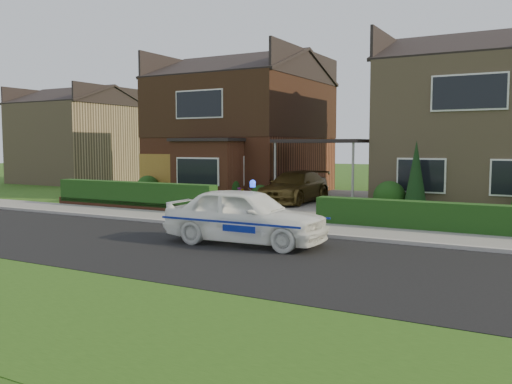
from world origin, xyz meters
The scene contains 23 objects.
ground centered at (0.00, 0.00, 0.00)m, with size 120.00×120.00×0.00m, color #264913.
road centered at (0.00, 0.00, 0.00)m, with size 60.00×6.00×0.02m, color black.
kerb centered at (0.00, 3.05, 0.06)m, with size 60.00×0.16×0.12m, color #9E9993.
sidewalk centered at (0.00, 4.10, 0.05)m, with size 60.00×2.00×0.10m, color slate.
driveway centered at (0.00, 11.00, 0.06)m, with size 3.80×12.00×0.12m, color #666059.
house_left centered at (-5.78, 13.90, 3.81)m, with size 7.50×9.53×7.25m.
house_right centered at (5.80, 13.99, 3.66)m, with size 7.50×8.06×7.25m.
carport_link centered at (0.00, 10.95, 2.66)m, with size 3.80×3.00×2.77m.
garage_door centered at (-8.25, 9.96, 1.05)m, with size 2.20×0.10×2.10m, color olive.
dwarf_wall centered at (-5.80, 5.30, 0.18)m, with size 7.70×0.25×0.36m, color brown.
hedge_left centered at (-5.80, 5.45, 0.00)m, with size 7.50×0.55×0.90m, color #163310.
hedge_right centered at (5.80, 5.35, 0.00)m, with size 7.50×0.55×0.80m, color #163310.
shrub_left_far centered at (-8.50, 9.50, 0.54)m, with size 1.08×1.08×1.08m, color #163310.
shrub_left_mid centered at (-4.00, 9.30, 0.66)m, with size 1.32×1.32×1.32m, color #163310.
shrub_left_near centered at (-2.40, 9.60, 0.42)m, with size 0.84×0.84×0.84m, color #163310.
shrub_right_near centered at (3.20, 9.40, 0.60)m, with size 1.20×1.20×1.20m, color #163310.
conifer_a centered at (4.20, 9.20, 1.30)m, with size 0.90×0.90×2.60m, color black.
neighbour_left centered at (-20.00, 16.00, 2.60)m, with size 6.50×7.00×5.20m, color #957D5B.
police_car centered at (1.73, 1.20, 0.72)m, with size 3.90×4.31×1.61m.
driveway_car centered at (-1.00, 10.05, 0.77)m, with size 1.81×4.46×1.29m, color brown.
potted_plant_a centered at (-9.00, 9.00, 0.35)m, with size 0.37×0.25×0.71m, color gray.
potted_plant_b centered at (-9.00, 6.16, 0.35)m, with size 0.39×0.31×0.71m, color gray.
potted_plant_c centered at (-2.50, 8.15, 0.40)m, with size 0.45×0.45×0.81m, color gray.
Camera 1 is at (8.58, -10.65, 2.53)m, focal length 38.00 mm.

